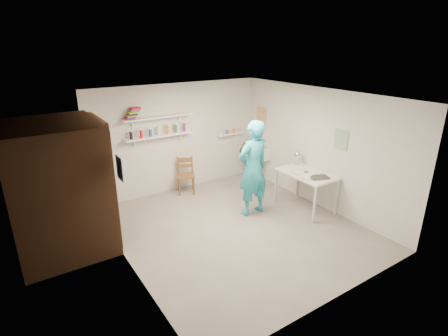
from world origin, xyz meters
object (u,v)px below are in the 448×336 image
wall_clock (247,150)px  man (253,168)px  wooden_chair (186,176)px  desk_lamp (298,155)px  belfast_sink (255,153)px  work_table (305,191)px

wall_clock → man: bearing=-95.8°
wooden_chair → desk_lamp: 2.49m
belfast_sink → wooden_chair: 1.81m
belfast_sink → wall_clock: wall_clock is taller
belfast_sink → man: (-1.13, -1.37, 0.24)m
man → desk_lamp: bearing=179.0°
work_table → desk_lamp: bearing=67.6°
belfast_sink → man: size_ratio=0.32×
belfast_sink → wooden_chair: size_ratio=0.74×
wooden_chair → belfast_sink: bearing=15.5°
work_table → desk_lamp: desk_lamp is taller
man → work_table: bearing=154.6°
man → wooden_chair: 1.80m
man → desk_lamp: size_ratio=12.96×
man → work_table: (1.02, -0.42, -0.55)m
man → wall_clock: size_ratio=5.56×
belfast_sink → wall_clock: bearing=-134.2°
belfast_sink → wall_clock: size_ratio=1.78×
wooden_chair → wall_clock: bearing=-42.2°
work_table → desk_lamp: size_ratio=8.00×
wooden_chair → desk_lamp: desk_lamp is taller
belfast_sink → wall_clock: 1.70m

